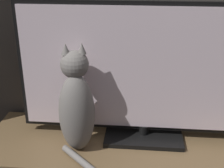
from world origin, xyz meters
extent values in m
cube|color=black|center=(0.08, 1.00, 0.56)|extent=(0.36, 0.21, 0.02)
cylinder|color=black|center=(0.08, 1.00, 0.59)|extent=(0.04, 0.04, 0.04)
cube|color=black|center=(0.08, 1.01, 0.88)|extent=(1.13, 0.02, 0.58)
cube|color=silver|center=(0.08, 0.99, 0.88)|extent=(1.09, 0.01, 0.55)
ellipsoid|color=gray|center=(-0.21, 0.88, 0.72)|extent=(0.18, 0.16, 0.35)
ellipsoid|color=black|center=(-0.22, 0.93, 0.70)|extent=(0.09, 0.06, 0.19)
sphere|color=gray|center=(-0.21, 0.91, 0.93)|extent=(0.14, 0.14, 0.12)
cone|color=gray|center=(-0.25, 0.90, 1.00)|extent=(0.04, 0.04, 0.04)
cone|color=gray|center=(-0.18, 0.91, 1.00)|extent=(0.04, 0.04, 0.04)
cylinder|color=gray|center=(-0.19, 0.78, 0.56)|extent=(0.17, 0.17, 0.03)
camera|label=1|loc=(0.05, -0.26, 1.35)|focal=50.00mm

